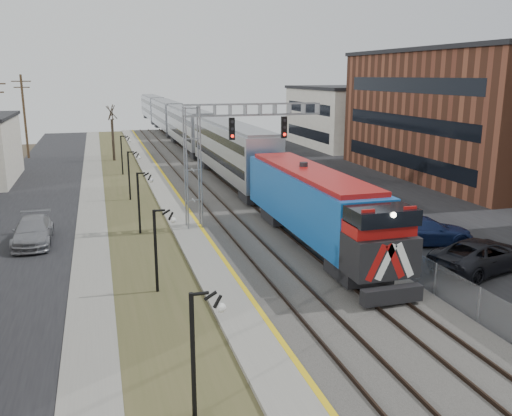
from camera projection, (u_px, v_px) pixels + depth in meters
name	position (u px, v px, depth m)	size (l,w,h in m)	color
street_west	(27.00, 216.00, 39.16)	(7.00, 120.00, 0.04)	black
sidewalk	(92.00, 211.00, 40.38)	(2.00, 120.00, 0.08)	gray
grass_median	(133.00, 209.00, 41.20)	(4.00, 120.00, 0.06)	#454625
platform	(172.00, 205.00, 42.00)	(2.00, 120.00, 0.24)	gray
ballast_bed	(235.00, 201.00, 43.37)	(8.00, 120.00, 0.20)	#595651
parking_lot	(370.00, 193.00, 46.65)	(16.00, 120.00, 0.04)	black
platform_edge	(184.00, 203.00, 42.21)	(0.24, 120.00, 0.01)	gold
track_near	(210.00, 200.00, 42.78)	(1.58, 120.00, 0.15)	#2D2119
track_far	(253.00, 198.00, 43.73)	(1.58, 120.00, 0.15)	#2D2119
train	(185.00, 127.00, 74.87)	(3.00, 108.65, 5.33)	#1559B0
signal_gantry	(219.00, 144.00, 34.77)	(9.00, 1.07, 8.15)	gray
lampposts	(155.00, 250.00, 25.15)	(0.14, 62.14, 4.00)	black
fence	(284.00, 189.00, 44.34)	(0.04, 120.00, 1.60)	gray
bare_trees	(13.00, 171.00, 41.86)	(12.30, 42.30, 5.95)	#382D23
car_lot_c	(483.00, 256.00, 27.99)	(2.74, 5.95, 1.65)	black
car_lot_d	(425.00, 231.00, 32.36)	(2.31, 5.68, 1.65)	navy
car_lot_e	(405.00, 221.00, 35.15)	(1.64, 4.08, 1.39)	gray
car_lot_f	(291.00, 168.00, 54.86)	(1.62, 4.66, 1.54)	#0C3F1C
car_street_b	(33.00, 232.00, 32.46)	(2.16, 5.31, 1.54)	gray
car_lot_g	(299.00, 168.00, 55.28)	(1.54, 4.42, 1.45)	silver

